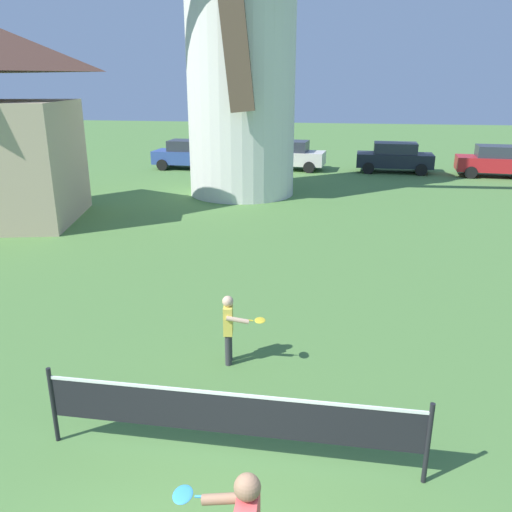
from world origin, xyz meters
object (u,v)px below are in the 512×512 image
tennis_net (230,414)px  parked_car_black (395,157)px  windmill (241,39)px  parked_car_red (500,161)px  parked_car_blue (190,154)px  parked_car_cream (286,155)px  player_far (230,326)px

tennis_net → parked_car_black: parked_car_black is taller
windmill → parked_car_red: (12.08, 6.17, -5.39)m
parked_car_blue → parked_car_cream: (5.24, 0.61, 0.00)m
tennis_net → parked_car_cream: 23.30m
parked_car_blue → parked_car_black: (11.04, 0.64, -0.00)m
windmill → parked_car_blue: (-4.08, 6.17, -5.39)m
parked_car_blue → parked_car_red: 16.16m
tennis_net → parked_car_blue: (-7.07, 22.61, 0.13)m
player_far → parked_car_black: (4.48, 20.89, 0.11)m
player_far → parked_car_blue: parked_car_blue is taller
tennis_net → player_far: 2.42m
parked_car_blue → parked_car_cream: bearing=6.7°
parked_car_blue → parked_car_red: bearing=-0.0°
windmill → parked_car_cream: size_ratio=3.26×
player_far → parked_car_black: parked_car_black is taller
player_far → tennis_net: bearing=-77.9°
tennis_net → player_far: player_far is taller
player_far → parked_car_cream: parked_car_cream is taller
windmill → tennis_net: 17.60m
windmill → parked_car_red: bearing=27.1°
tennis_net → player_far: (-0.51, 2.37, 0.02)m
parked_car_blue → parked_car_black: 11.06m
parked_car_black → parked_car_red: (5.12, -0.64, 0.00)m
tennis_net → parked_car_cream: (-1.83, 23.23, 0.13)m
windmill → parked_car_black: (6.96, 6.81, -5.39)m
parked_car_red → parked_car_cream: bearing=176.8°
parked_car_cream → parked_car_red: bearing=-3.2°
parked_car_cream → parked_car_red: (10.92, -0.61, -0.00)m
parked_car_blue → parked_car_cream: same height
parked_car_black → parked_car_red: 5.16m
tennis_net → parked_car_blue: parked_car_blue is taller
windmill → parked_car_cream: windmill is taller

